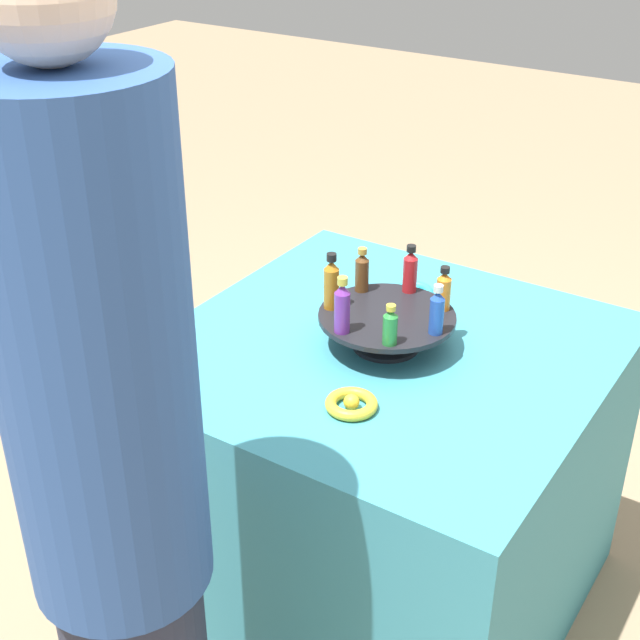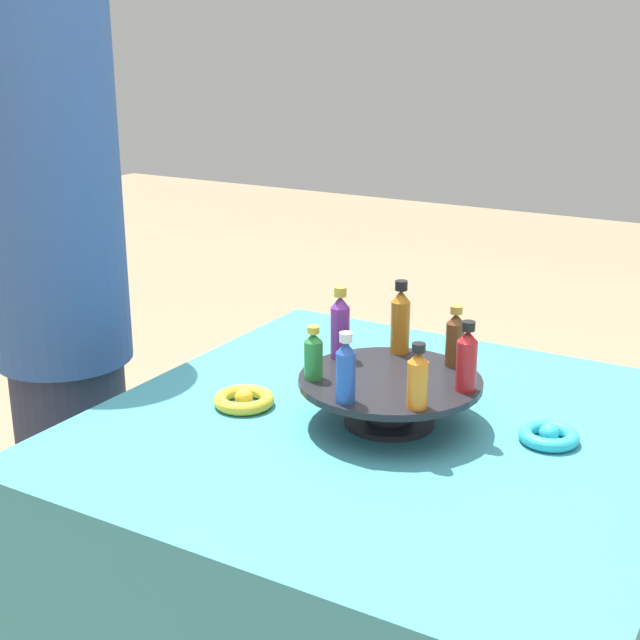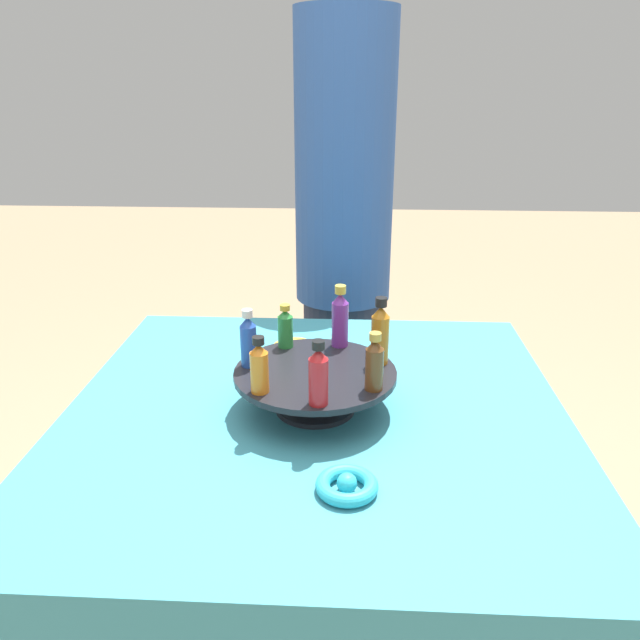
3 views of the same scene
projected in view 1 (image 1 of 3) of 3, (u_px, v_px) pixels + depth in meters
name	position (u px, v px, depth m)	size (l,w,h in m)	color
ground_plane	(376.00, 591.00, 2.46)	(12.00, 12.00, 0.00)	#997F60
party_table	(380.00, 479.00, 2.27)	(0.99, 0.99, 0.79)	teal
display_stand	(387.00, 323.00, 2.05)	(0.32, 0.32, 0.09)	black
bottle_purple	(342.00, 307.00, 1.93)	(0.04, 0.04, 0.13)	#702D93
bottle_green	(390.00, 326.00, 1.90)	(0.03, 0.03, 0.09)	#288438
bottle_blue	(437.00, 311.00, 1.93)	(0.03, 0.03, 0.12)	#234CAD
bottle_orange	(444.00, 290.00, 2.03)	(0.03, 0.03, 0.11)	orange
bottle_red	(410.00, 270.00, 2.11)	(0.03, 0.03, 0.12)	#B21E23
bottle_brown	(362.00, 271.00, 2.11)	(0.03, 0.03, 0.11)	brown
bottle_amber	(331.00, 283.00, 2.03)	(0.04, 0.04, 0.14)	#AD6B19
ribbon_bow_gold	(351.00, 404.00, 1.85)	(0.11, 0.11, 0.03)	gold
ribbon_bow_teal	(414.00, 292.00, 2.29)	(0.10, 0.10, 0.03)	#2DB7CC
person_figure	(116.00, 502.00, 1.44)	(0.30, 0.30, 1.76)	#282D42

